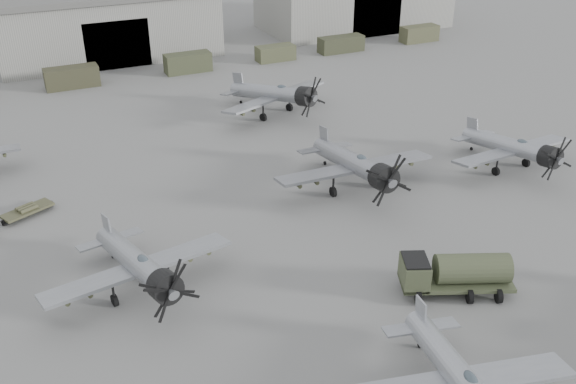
{
  "coord_description": "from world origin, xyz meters",
  "views": [
    {
      "loc": [
        -14.17,
        -25.88,
        24.3
      ],
      "look_at": [
        3.17,
        11.36,
        2.5
      ],
      "focal_mm": 40.0,
      "sensor_mm": 36.0,
      "label": 1
    }
  ],
  "objects_px": {
    "aircraft_near_1": "(463,382)",
    "fuel_tanker": "(456,271)",
    "aircraft_mid_3": "(516,148)",
    "aircraft_far_1": "(277,94)",
    "aircraft_mid_1": "(140,266)",
    "aircraft_mid_2": "(357,165)"
  },
  "relations": [
    {
      "from": "aircraft_near_1",
      "to": "fuel_tanker",
      "type": "bearing_deg",
      "value": 66.36
    },
    {
      "from": "aircraft_mid_3",
      "to": "aircraft_far_1",
      "type": "xyz_separation_m",
      "value": [
        -12.96,
        20.47,
        0.23
      ]
    },
    {
      "from": "aircraft_mid_3",
      "to": "fuel_tanker",
      "type": "relative_size",
      "value": 1.63
    },
    {
      "from": "aircraft_near_1",
      "to": "aircraft_mid_1",
      "type": "height_order",
      "value": "aircraft_mid_1"
    },
    {
      "from": "aircraft_mid_3",
      "to": "fuel_tanker",
      "type": "height_order",
      "value": "aircraft_mid_3"
    },
    {
      "from": "aircraft_mid_1",
      "to": "aircraft_mid_3",
      "type": "distance_m",
      "value": 33.25
    },
    {
      "from": "aircraft_far_1",
      "to": "fuel_tanker",
      "type": "relative_size",
      "value": 1.78
    },
    {
      "from": "aircraft_mid_1",
      "to": "aircraft_mid_3",
      "type": "height_order",
      "value": "aircraft_mid_1"
    },
    {
      "from": "aircraft_mid_3",
      "to": "fuel_tanker",
      "type": "distance_m",
      "value": 19.38
    },
    {
      "from": "aircraft_mid_2",
      "to": "fuel_tanker",
      "type": "distance_m",
      "value": 14.16
    },
    {
      "from": "aircraft_mid_2",
      "to": "aircraft_mid_3",
      "type": "relative_size",
      "value": 1.12
    },
    {
      "from": "aircraft_mid_1",
      "to": "fuel_tanker",
      "type": "relative_size",
      "value": 1.68
    },
    {
      "from": "aircraft_mid_1",
      "to": "aircraft_mid_2",
      "type": "distance_m",
      "value": 19.88
    },
    {
      "from": "aircraft_mid_1",
      "to": "aircraft_near_1",
      "type": "bearing_deg",
      "value": -63.9
    },
    {
      "from": "aircraft_far_1",
      "to": "fuel_tanker",
      "type": "xyz_separation_m",
      "value": [
        -2.43,
        -32.24,
        -0.85
      ]
    },
    {
      "from": "aircraft_near_1",
      "to": "aircraft_mid_1",
      "type": "relative_size",
      "value": 0.95
    },
    {
      "from": "aircraft_mid_1",
      "to": "aircraft_far_1",
      "type": "bearing_deg",
      "value": 40.55
    },
    {
      "from": "aircraft_mid_2",
      "to": "aircraft_far_1",
      "type": "xyz_separation_m",
      "value": [
        1.2,
        18.16,
        -0.03
      ]
    },
    {
      "from": "aircraft_mid_1",
      "to": "aircraft_mid_3",
      "type": "relative_size",
      "value": 1.03
    },
    {
      "from": "aircraft_mid_3",
      "to": "aircraft_far_1",
      "type": "bearing_deg",
      "value": 118.91
    },
    {
      "from": "aircraft_mid_1",
      "to": "aircraft_far_1",
      "type": "xyz_separation_m",
      "value": [
        20.05,
        24.47,
        0.19
      ]
    },
    {
      "from": "aircraft_mid_2",
      "to": "aircraft_far_1",
      "type": "height_order",
      "value": "aircraft_mid_2"
    }
  ]
}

